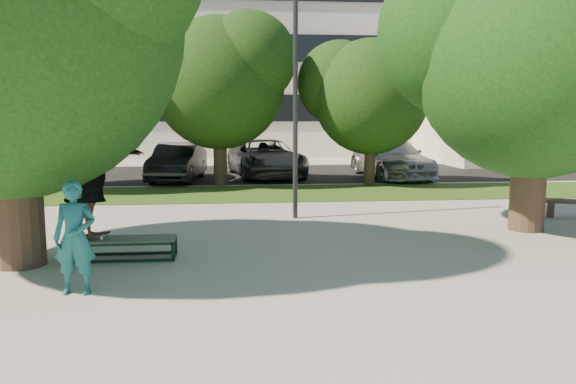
{
  "coord_description": "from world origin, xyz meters",
  "views": [
    {
      "loc": [
        -0.55,
        -8.81,
        2.56
      ],
      "look_at": [
        0.38,
        0.6,
        1.27
      ],
      "focal_mm": 35.0,
      "sensor_mm": 36.0,
      "label": 1
    }
  ],
  "objects": [
    {
      "name": "ground",
      "position": [
        0.0,
        0.0,
        0.0
      ],
      "size": [
        120.0,
        120.0,
        0.0
      ],
      "primitive_type": "plane",
      "color": "gray",
      "rests_on": "ground"
    },
    {
      "name": "grass_strip",
      "position": [
        1.0,
        9.5,
        0.01
      ],
      "size": [
        30.0,
        4.0,
        0.02
      ],
      "primitive_type": "cube",
      "color": "#284C15",
      "rests_on": "ground"
    },
    {
      "name": "asphalt_strip",
      "position": [
        0.0,
        16.0,
        0.01
      ],
      "size": [
        40.0,
        8.0,
        0.01
      ],
      "primitive_type": "cube",
      "color": "black",
      "rests_on": "ground"
    },
    {
      "name": "tree_left",
      "position": [
        -4.29,
        1.09,
        4.42
      ],
      "size": [
        6.96,
        5.95,
        7.12
      ],
      "color": "#38281E",
      "rests_on": "ground"
    },
    {
      "name": "tree_right",
      "position": [
        5.92,
        3.08,
        4.09
      ],
      "size": [
        6.24,
        5.33,
        6.51
      ],
      "color": "#38281E",
      "rests_on": "ground"
    },
    {
      "name": "bg_tree_left",
      "position": [
        -6.57,
        11.07,
        3.73
      ],
      "size": [
        5.28,
        4.51,
        5.77
      ],
      "color": "#38281E",
      "rests_on": "ground"
    },
    {
      "name": "bg_tree_mid",
      "position": [
        -1.08,
        12.08,
        4.02
      ],
      "size": [
        5.76,
        4.92,
        6.24
      ],
      "color": "#38281E",
      "rests_on": "ground"
    },
    {
      "name": "bg_tree_right",
      "position": [
        4.43,
        11.57,
        3.49
      ],
      "size": [
        5.04,
        4.31,
        5.43
      ],
      "color": "#38281E",
      "rests_on": "ground"
    },
    {
      "name": "lamppost",
      "position": [
        1.0,
        5.0,
        3.15
      ],
      "size": [
        0.25,
        0.15,
        6.11
      ],
      "color": "#2D2D30",
      "rests_on": "ground"
    },
    {
      "name": "office_building",
      "position": [
        -2.0,
        31.98,
        8.0
      ],
      "size": [
        30.0,
        14.12,
        16.0
      ],
      "color": "beige",
      "rests_on": "ground"
    },
    {
      "name": "side_building",
      "position": [
        18.0,
        22.0,
        4.0
      ],
      "size": [
        15.0,
        10.0,
        8.0
      ],
      "primitive_type": "cube",
      "color": "beige",
      "rests_on": "ground"
    },
    {
      "name": "grind_box",
      "position": [
        -2.5,
        1.29,
        0.19
      ],
      "size": [
        1.8,
        0.6,
        0.38
      ],
      "color": "black",
      "rests_on": "ground"
    },
    {
      "name": "skater_rig",
      "position": [
        -3.15,
        1.29,
        1.4
      ],
      "size": [
        2.41,
        1.2,
        1.97
      ],
      "rotation": [
        0.0,
        0.0,
        2.89
      ],
      "color": "white",
      "rests_on": "grind_box"
    },
    {
      "name": "bystander",
      "position": [
        -2.81,
        -0.69,
        0.83
      ],
      "size": [
        0.63,
        0.44,
        1.65
      ],
      "primitive_type": "imported",
      "rotation": [
        0.0,
        0.0,
        -0.07
      ],
      "color": "#1B6667",
      "rests_on": "ground"
    },
    {
      "name": "car_silver_a",
      "position": [
        -8.22,
        13.5,
        0.77
      ],
      "size": [
        2.5,
        4.74,
        1.54
      ],
      "primitive_type": "imported",
      "rotation": [
        0.0,
        0.0,
        -0.16
      ],
      "color": "silver",
      "rests_on": "asphalt_strip"
    },
    {
      "name": "car_dark",
      "position": [
        -2.69,
        13.5,
        0.75
      ],
      "size": [
        2.1,
        4.68,
        1.49
      ],
      "primitive_type": "imported",
      "rotation": [
        0.0,
        0.0,
        -0.12
      ],
      "color": "black",
      "rests_on": "asphalt_strip"
    },
    {
      "name": "car_grey",
      "position": [
        0.84,
        14.63,
        0.78
      ],
      "size": [
        3.4,
        5.92,
        1.55
      ],
      "primitive_type": "imported",
      "rotation": [
        0.0,
        0.0,
        0.15
      ],
      "color": "#5E5D63",
      "rests_on": "asphalt_strip"
    },
    {
      "name": "car_silver_b",
      "position": [
        6.0,
        13.95,
        0.8
      ],
      "size": [
        2.74,
        5.68,
        1.6
      ],
      "primitive_type": "imported",
      "rotation": [
        0.0,
        0.0,
        0.09
      ],
      "color": "#AAABAF",
      "rests_on": "asphalt_strip"
    }
  ]
}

